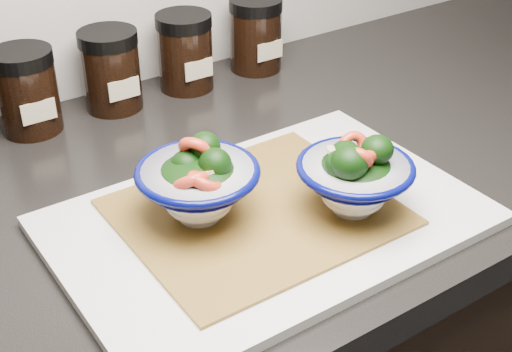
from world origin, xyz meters
TOP-DOWN VIEW (x-y plane):
  - countertop at (0.00, 1.45)m, footprint 3.50×0.60m
  - cutting_board at (0.04, 1.33)m, footprint 0.45×0.30m
  - bamboo_mat at (0.03, 1.34)m, footprint 0.28×0.24m
  - bowl_left at (-0.02, 1.37)m, footprint 0.13×0.13m
  - bowl_right at (0.12, 1.29)m, footprint 0.13×0.13m
  - spice_jar_c at (-0.10, 1.69)m, footprint 0.08×0.08m
  - spice_jar_d at (0.02, 1.69)m, footprint 0.08×0.08m
  - spice_jar_e at (0.14, 1.69)m, footprint 0.08×0.08m
  - spice_jar_f at (0.27, 1.69)m, footprint 0.08×0.08m

SIDE VIEW (x-z plane):
  - countertop at x=0.00m, z-range 0.86..0.90m
  - cutting_board at x=0.04m, z-range 0.90..0.91m
  - bamboo_mat at x=0.03m, z-range 0.91..0.92m
  - bowl_right at x=0.12m, z-range 0.91..1.01m
  - bowl_left at x=-0.02m, z-range 0.91..1.01m
  - spice_jar_c at x=-0.10m, z-range 0.90..1.01m
  - spice_jar_d at x=0.02m, z-range 0.90..1.01m
  - spice_jar_e at x=0.14m, z-range 0.90..1.01m
  - spice_jar_f at x=0.27m, z-range 0.90..1.01m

